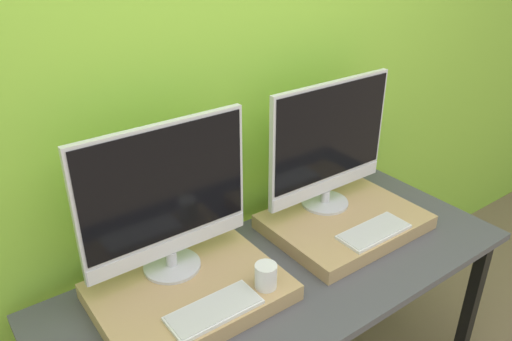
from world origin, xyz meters
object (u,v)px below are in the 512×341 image
(mug, at_px, (266,276))
(keyboard_right, at_px, (374,231))
(keyboard_left, at_px, (214,310))
(monitor_left, at_px, (166,198))
(monitor_right, at_px, (329,143))

(mug, distance_m, keyboard_right, 0.54)
(keyboard_left, xyz_separation_m, mug, (0.20, 0.00, 0.04))
(monitor_left, relative_size, keyboard_left, 1.98)
(monitor_left, height_order, keyboard_left, monitor_left)
(keyboard_right, bearing_deg, monitor_left, 159.35)
(monitor_right, bearing_deg, keyboard_left, -159.35)
(monitor_left, height_order, monitor_right, same)
(monitor_left, height_order, mug, monitor_left)
(keyboard_left, distance_m, monitor_right, 0.84)
(monitor_left, bearing_deg, mug, -53.74)
(monitor_left, distance_m, keyboard_left, 0.39)
(keyboard_left, bearing_deg, monitor_right, 20.65)
(keyboard_left, relative_size, keyboard_right, 1.00)
(monitor_left, distance_m, monitor_right, 0.74)
(monitor_left, bearing_deg, keyboard_right, -20.65)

